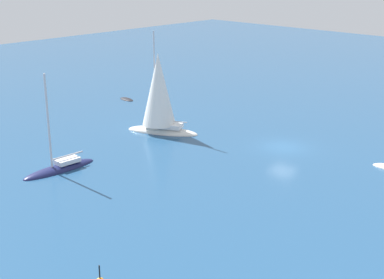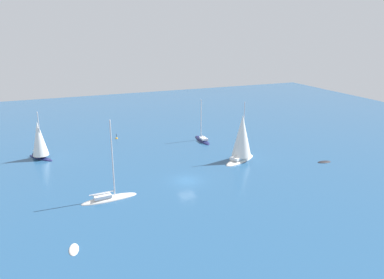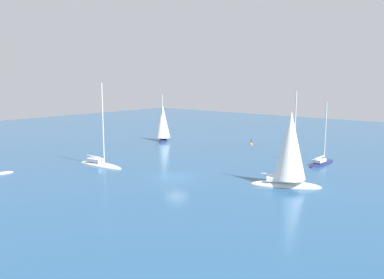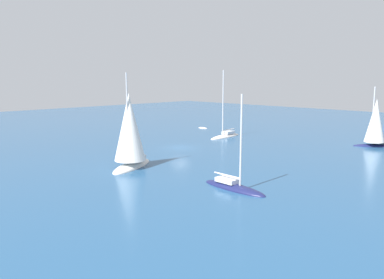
% 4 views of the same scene
% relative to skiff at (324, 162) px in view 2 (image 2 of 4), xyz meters
% --- Properties ---
extents(ground_plane, '(160.00, 160.00, 0.00)m').
position_rel_skiff_xyz_m(ground_plane, '(-25.16, 1.54, 0.00)').
color(ground_plane, navy).
extents(skiff, '(2.64, 1.44, 0.37)m').
position_rel_skiff_xyz_m(skiff, '(0.00, 0.00, 0.00)').
color(skiff, black).
rests_on(skiff, ground).
extents(sloop, '(4.75, 5.71, 8.98)m').
position_rel_skiff_xyz_m(sloop, '(-45.75, 20.70, 3.29)').
color(sloop, '#191E4C').
rests_on(sloop, ground).
extents(sloop_1, '(7.84, 2.40, 11.57)m').
position_rel_skiff_xyz_m(sloop_1, '(-37.38, -0.32, 0.22)').
color(sloop_1, silver).
rests_on(sloop_1, ground).
extents(tender, '(1.31, 2.48, 0.40)m').
position_rel_skiff_xyz_m(tender, '(-42.93, -10.82, 0.00)').
color(tender, silver).
rests_on(tender, ground).
extents(sloop_2, '(7.83, 5.39, 10.93)m').
position_rel_skiff_xyz_m(sloop_2, '(-13.01, 6.40, 3.69)').
color(sloop_2, silver).
rests_on(sloop_2, ground).
extents(sloop_3, '(1.87, 6.88, 8.92)m').
position_rel_skiff_xyz_m(sloop_3, '(-14.63, 19.67, 0.16)').
color(sloop_3, '#191E4C').
rests_on(sloop_3, ground).
extents(channel_buoy, '(0.51, 0.51, 1.32)m').
position_rel_skiff_xyz_m(channel_buoy, '(-30.86, 27.83, 0.02)').
color(channel_buoy, orange).
rests_on(channel_buoy, ground).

